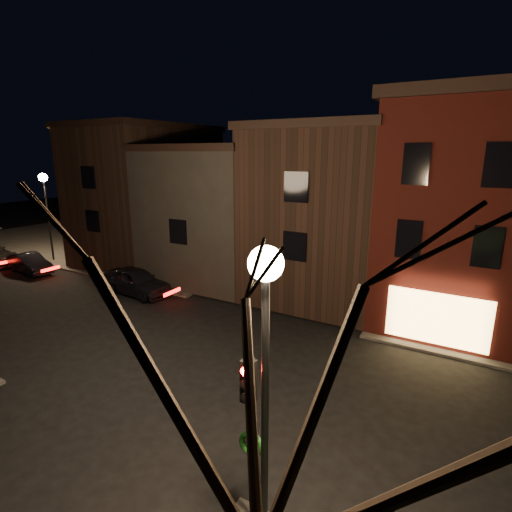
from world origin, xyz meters
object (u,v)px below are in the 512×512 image
at_px(street_lamp_near, 265,327).
at_px(bare_tree_right, 259,358).
at_px(parked_car_a, 136,281).
at_px(parked_car_b, 30,263).
at_px(street_lamp_far, 45,193).
at_px(traffic_signal, 251,420).

height_order(street_lamp_near, bare_tree_right, bare_tree_right).
height_order(parked_car_a, parked_car_b, parked_car_a).
bearing_deg(parked_car_b, bare_tree_right, -108.50).
distance_m(street_lamp_near, bare_tree_right, 2.98).
bearing_deg(bare_tree_right, street_lamp_near, 117.47).
bearing_deg(parked_car_a, street_lamp_near, -121.88).
relative_size(street_lamp_near, parked_car_b, 1.60).
distance_m(street_lamp_near, parked_car_b, 26.01).
bearing_deg(street_lamp_far, bare_tree_right, -29.02).
xyz_separation_m(street_lamp_far, parked_car_b, (1.42, -2.67, -4.51)).
height_order(traffic_signal, parked_car_a, traffic_signal).
distance_m(street_lamp_far, traffic_signal, 27.35).
bearing_deg(traffic_signal, street_lamp_near, -39.37).
relative_size(street_lamp_far, parked_car_a, 1.41).
bearing_deg(street_lamp_near, bare_tree_right, -62.53).
xyz_separation_m(traffic_signal, parked_car_b, (-23.18, 9.04, -2.14)).
height_order(street_lamp_far, bare_tree_right, bare_tree_right).
bearing_deg(street_lamp_far, street_lamp_near, -25.83).
xyz_separation_m(bare_tree_right, parked_car_a, (-15.48, 12.64, -5.36)).
distance_m(traffic_signal, parked_car_a, 16.78).
bearing_deg(parked_car_a, traffic_signal, -121.70).
bearing_deg(traffic_signal, street_lamp_far, 154.55).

